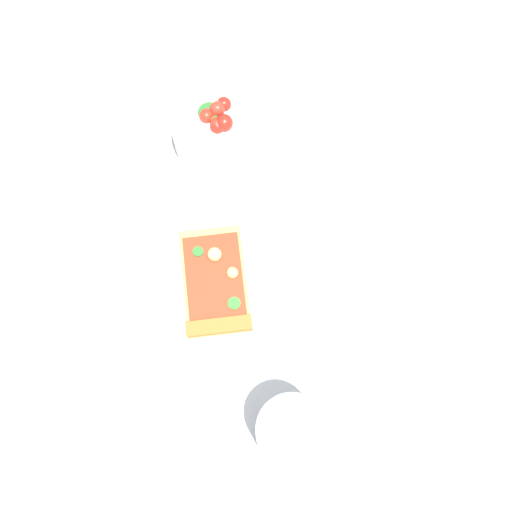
% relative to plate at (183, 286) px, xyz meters
% --- Properties ---
extents(ground_plane, '(2.40, 2.40, 0.00)m').
position_rel_plate_xyz_m(ground_plane, '(0.03, 0.01, -0.01)').
color(ground_plane, silver).
rests_on(ground_plane, ground).
extents(plate, '(0.23, 0.23, 0.01)m').
position_rel_plate_xyz_m(plate, '(0.00, 0.00, 0.00)').
color(plate, white).
rests_on(plate, ground_plane).
extents(pizza_slice_main, '(0.16, 0.17, 0.03)m').
position_rel_plate_xyz_m(pizza_slice_main, '(-0.04, -0.02, 0.01)').
color(pizza_slice_main, '#E5B256').
rests_on(pizza_slice_main, plate).
extents(salad_bowl, '(0.13, 0.13, 0.07)m').
position_rel_plate_xyz_m(salad_bowl, '(0.08, -0.22, 0.03)').
color(salad_bowl, white).
rests_on(salad_bowl, ground_plane).
extents(soda_glass, '(0.08, 0.08, 0.10)m').
position_rel_plate_xyz_m(soda_glass, '(-0.22, 0.10, 0.04)').
color(soda_glass, silver).
rests_on(soda_glass, ground_plane).
extents(paper_napkin, '(0.11, 0.12, 0.00)m').
position_rel_plate_xyz_m(paper_napkin, '(-0.13, -0.21, -0.01)').
color(paper_napkin, white).
rests_on(paper_napkin, ground_plane).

